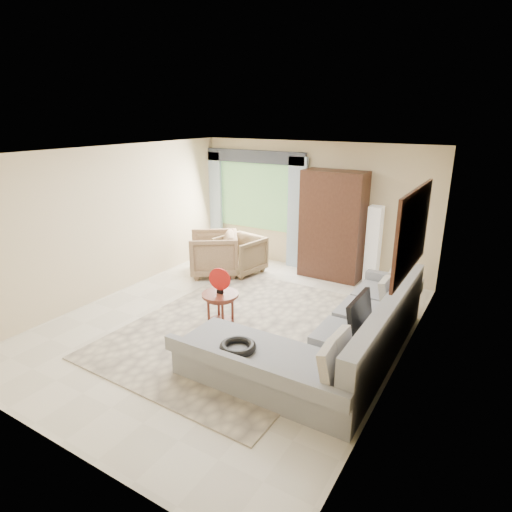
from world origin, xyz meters
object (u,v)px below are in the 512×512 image
Objects in this scene: armchair_left at (214,254)px; floor_lamp at (373,246)px; armoire at (333,225)px; sectional_sofa at (336,342)px; potted_plant at (226,247)px; coffee_table at (221,309)px; armchair_right at (240,255)px; tv_screen at (360,315)px.

armchair_left is 0.63× the size of floor_lamp.
floor_lamp is at bearing 4.29° from armoire.
sectional_sofa is 3.03m from floor_lamp.
armchair_left is at bearing -69.08° from potted_plant.
floor_lamp is (2.87, 1.14, 0.32)m from armchair_left.
floor_lamp is (1.41, 2.94, 0.46)m from coffee_table.
potted_plant is at bearing -175.68° from armoire.
coffee_table is 3.25m from potted_plant.
coffee_table is 2.37m from armchair_right.
tv_screen is (0.27, 0.05, 0.44)m from sectional_sofa.
sectional_sofa is 4.55m from potted_plant.
sectional_sofa is 3.66× the size of armchair_left.
sectional_sofa is 6.55× the size of potted_plant.
sectional_sofa is at bearing -81.67° from floor_lamp.
armoire is at bearing 35.47° from armchair_right.
armoire is (1.66, 0.75, 0.67)m from armchair_right.
potted_plant is at bearing 123.69° from coffee_table.
potted_plant is (-3.92, 2.66, -0.46)m from tv_screen.
armchair_right is at bearing -36.95° from potted_plant.
tv_screen is 0.49× the size of floor_lamp.
sectional_sofa is 2.31× the size of floor_lamp.
armoire is (2.42, 0.18, 0.79)m from potted_plant.
armoire is at bearing 82.19° from armchair_left.
armoire is at bearing 113.06° from sectional_sofa.
coffee_table is at bearing -115.66° from floor_lamp.
tv_screen is 3.99m from armchair_left.
coffee_table is 3.05m from armoire.
potted_plant is (-0.34, 0.90, -0.17)m from armchair_left.
armchair_left is 0.53m from armchair_right.
floor_lamp is at bearing 4.32° from potted_plant.
tv_screen is at bearing 11.48° from sectional_sofa.
armoire is (0.61, 2.88, 0.76)m from coffee_table.
potted_plant is 0.35× the size of floor_lamp.
sectional_sofa is 1.65× the size of armoire.
tv_screen is 2.16m from coffee_table.
coffee_table is 0.26× the size of armoire.
coffee_table is at bearing -178.88° from tv_screen.
sectional_sofa is at bearing -168.52° from tv_screen.
potted_plant is at bearing 165.46° from armchair_left.
floor_lamp reaches higher than armchair_right.
floor_lamp is (2.46, 0.81, 0.37)m from armchair_right.
sectional_sofa is at bearing 25.79° from armchair_left.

